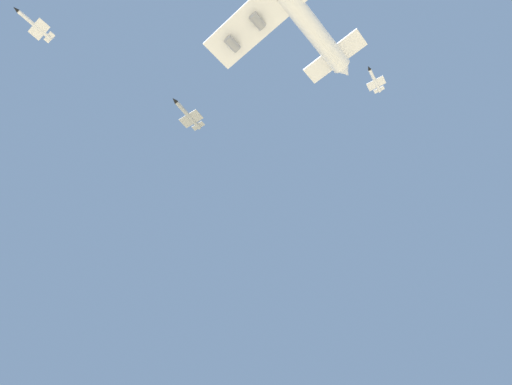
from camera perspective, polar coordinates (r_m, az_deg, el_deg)
name	(u,v)px	position (r m, az deg, el deg)	size (l,w,h in m)	color
chase_jet_lead	(375,81)	(193.39, 16.96, 15.36)	(14.80, 9.77, 4.00)	silver
chase_jet_trailing	(188,115)	(144.65, -9.85, 11.04)	(14.83, 9.70, 4.00)	#999EA3
chase_jet_high_escort	(35,26)	(174.90, -29.52, 20.43)	(15.12, 9.05, 4.00)	silver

